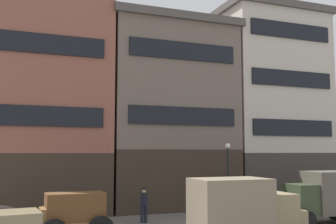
# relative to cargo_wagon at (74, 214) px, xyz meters

# --- Properties ---
(building_far_left) EXTENTS (8.95, 7.01, 15.96)m
(building_far_left) POSITION_rel_cargo_wagon_xyz_m (-1.21, 9.20, 6.87)
(building_far_left) COLOR #33281E
(building_far_left) RESTS_ON ground_plane
(building_center_left) EXTENTS (8.76, 7.01, 12.36)m
(building_center_left) POSITION_rel_cargo_wagon_xyz_m (7.29, 9.20, 5.07)
(building_center_left) COLOR #33281E
(building_center_left) RESTS_ON ground_plane
(building_center_right) EXTENTS (8.11, 7.01, 14.17)m
(building_center_right) POSITION_rel_cargo_wagon_xyz_m (15.37, 9.20, 5.98)
(building_center_right) COLOR #38332D
(building_center_right) RESTS_ON ground_plane
(cargo_wagon) EXTENTS (2.95, 1.60, 1.98)m
(cargo_wagon) POSITION_rel_cargo_wagon_xyz_m (0.00, 0.00, 0.00)
(cargo_wagon) COLOR brown
(cargo_wagon) RESTS_ON ground_plane
(delivery_truck_near) EXTENTS (4.36, 2.15, 2.62)m
(delivery_truck_near) POSITION_rel_cargo_wagon_xyz_m (5.90, -3.21, 0.28)
(delivery_truck_near) COLOR #7A6B4C
(delivery_truck_near) RESTS_ON ground_plane
(delivery_truck_far) EXTENTS (4.47, 2.42, 2.62)m
(delivery_truck_far) POSITION_rel_cargo_wagon_xyz_m (12.44, -0.10, 0.28)
(delivery_truck_far) COLOR #2D3823
(delivery_truck_far) RESTS_ON ground_plane
(pedestrian_officer) EXTENTS (0.40, 0.40, 1.79)m
(pedestrian_officer) POSITION_rel_cargo_wagon_xyz_m (4.02, 3.46, -0.17)
(pedestrian_officer) COLOR black
(pedestrian_officer) RESTS_ON ground_plane
(streetlamp_curbside) EXTENTS (0.32, 0.32, 4.12)m
(streetlamp_curbside) POSITION_rel_cargo_wagon_xyz_m (9.49, 4.47, 1.52)
(streetlamp_curbside) COLOR black
(streetlamp_curbside) RESTS_ON ground_plane
(fire_hydrant_curbside) EXTENTS (0.24, 0.24, 0.83)m
(fire_hydrant_curbside) POSITION_rel_cargo_wagon_xyz_m (7.29, 3.95, -0.72)
(fire_hydrant_curbside) COLOR maroon
(fire_hydrant_curbside) RESTS_ON ground_plane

